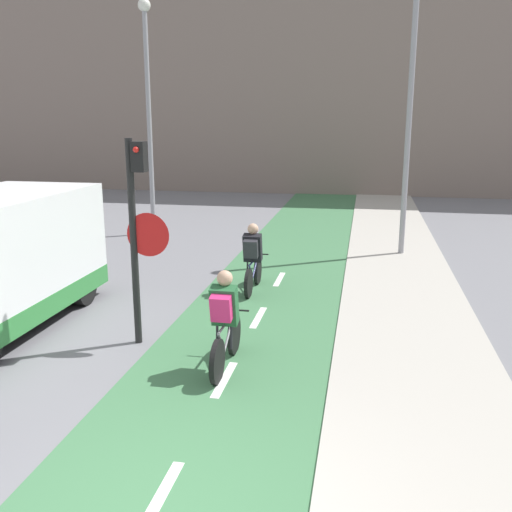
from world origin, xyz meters
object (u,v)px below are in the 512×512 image
traffic_light_pole (138,220)px  street_lamp_far (148,95)px  cyclist_near (225,323)px  street_lamp_sidewalk (411,89)px  cyclist_far (253,259)px

traffic_light_pole → street_lamp_far: 9.08m
traffic_light_pole → cyclist_near: 2.10m
street_lamp_far → cyclist_near: bearing=-63.6°
street_lamp_sidewalk → cyclist_near: 8.81m
street_lamp_sidewalk → traffic_light_pole: bearing=-122.2°
cyclist_far → street_lamp_sidewalk: bearing=51.0°
traffic_light_pole → street_lamp_sidewalk: size_ratio=0.47×
street_lamp_far → traffic_light_pole: bearing=-70.3°
traffic_light_pole → cyclist_far: 3.46m
traffic_light_pole → street_lamp_far: size_ratio=0.47×
cyclist_near → cyclist_far: (-0.33, 3.70, -0.01)m
street_lamp_far → cyclist_far: size_ratio=4.30×
traffic_light_pole → street_lamp_far: (-2.97, 8.31, 2.14)m
street_lamp_far → cyclist_near: size_ratio=4.15×
traffic_light_pole → street_lamp_far: street_lamp_far is taller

